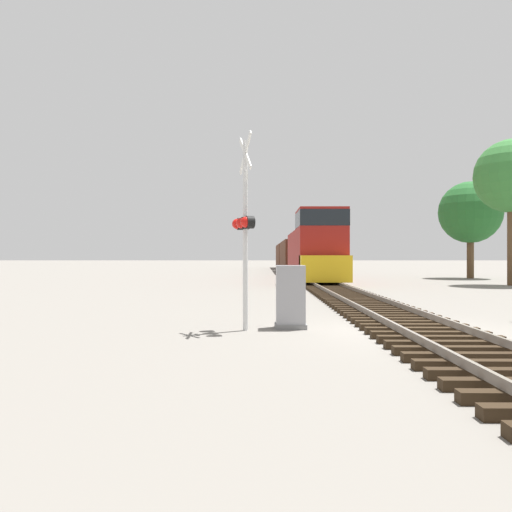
% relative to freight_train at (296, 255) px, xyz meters
% --- Properties ---
extents(ground_plane, '(400.00, 400.00, 0.00)m').
position_rel_freight_train_xyz_m(ground_plane, '(0.00, -40.44, -1.92)').
color(ground_plane, slate).
extents(rail_track_bed, '(2.60, 160.00, 0.31)m').
position_rel_freight_train_xyz_m(rail_track_bed, '(0.00, -40.44, -1.79)').
color(rail_track_bed, black).
rests_on(rail_track_bed, ground).
extents(freight_train, '(2.94, 51.65, 4.69)m').
position_rel_freight_train_xyz_m(freight_train, '(0.00, 0.00, 0.00)').
color(freight_train, maroon).
rests_on(freight_train, ground).
extents(crossing_signal_near, '(0.59, 1.00, 4.76)m').
position_rel_freight_train_xyz_m(crossing_signal_near, '(-4.11, -40.19, 0.65)').
color(crossing_signal_near, silver).
rests_on(crossing_signal_near, ground).
extents(relay_cabinet, '(0.78, 0.62, 1.57)m').
position_rel_freight_train_xyz_m(relay_cabinet, '(-2.97, -39.80, -1.15)').
color(relay_cabinet, slate).
rests_on(relay_cabinet, ground).
extents(tree_far_right, '(4.53, 4.53, 9.00)m').
position_rel_freight_train_xyz_m(tree_far_right, '(11.74, -21.45, 4.74)').
color(tree_far_right, brown).
rests_on(tree_far_right, ground).
extents(tree_mid_background, '(4.99, 4.99, 7.85)m').
position_rel_freight_train_xyz_m(tree_mid_background, '(13.23, -11.76, 3.40)').
color(tree_mid_background, brown).
rests_on(tree_mid_background, ground).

